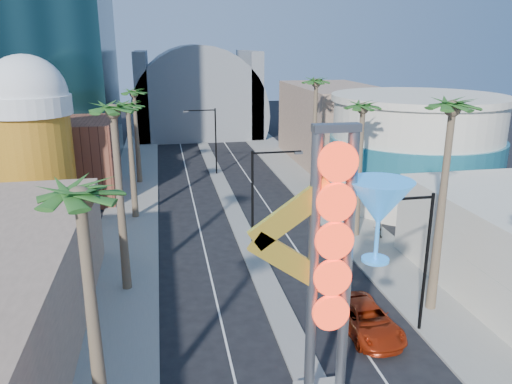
# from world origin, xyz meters

# --- Properties ---
(sidewalk_west) EXTENTS (5.00, 100.00, 0.15)m
(sidewalk_west) POSITION_xyz_m (-9.50, 35.00, 0.07)
(sidewalk_west) COLOR gray
(sidewalk_west) RESTS_ON ground
(sidewalk_east) EXTENTS (5.00, 100.00, 0.15)m
(sidewalk_east) POSITION_xyz_m (9.50, 35.00, 0.07)
(sidewalk_east) COLOR gray
(sidewalk_east) RESTS_ON ground
(median) EXTENTS (1.60, 84.00, 0.15)m
(median) POSITION_xyz_m (0.00, 38.00, 0.07)
(median) COLOR gray
(median) RESTS_ON ground
(brick_filler_west) EXTENTS (10.00, 10.00, 8.00)m
(brick_filler_west) POSITION_xyz_m (-16.00, 38.00, 4.00)
(brick_filler_west) COLOR brown
(brick_filler_west) RESTS_ON ground
(filler_east) EXTENTS (10.00, 20.00, 10.00)m
(filler_east) POSITION_xyz_m (16.00, 48.00, 5.00)
(filler_east) COLOR #92745E
(filler_east) RESTS_ON ground
(beer_mug) EXTENTS (7.00, 7.00, 14.50)m
(beer_mug) POSITION_xyz_m (-17.00, 30.00, 7.84)
(beer_mug) COLOR #B57218
(beer_mug) RESTS_ON ground
(turquoise_building) EXTENTS (16.60, 16.60, 10.60)m
(turquoise_building) POSITION_xyz_m (18.00, 30.00, 5.25)
(turquoise_building) COLOR beige
(turquoise_building) RESTS_ON ground
(canopy) EXTENTS (22.00, 16.00, 22.00)m
(canopy) POSITION_xyz_m (0.00, 72.00, 4.31)
(canopy) COLOR slate
(canopy) RESTS_ON ground
(neon_sign) EXTENTS (6.53, 2.60, 12.55)m
(neon_sign) POSITION_xyz_m (0.82, 2.96, 7.31)
(neon_sign) COLOR gray
(neon_sign) RESTS_ON ground
(streetlight_0) EXTENTS (3.79, 0.25, 8.00)m
(streetlight_0) POSITION_xyz_m (0.55, 20.00, 4.88)
(streetlight_0) COLOR black
(streetlight_0) RESTS_ON ground
(streetlight_1) EXTENTS (3.79, 0.25, 8.00)m
(streetlight_1) POSITION_xyz_m (-0.55, 44.00, 4.88)
(streetlight_1) COLOR black
(streetlight_1) RESTS_ON ground
(streetlight_2) EXTENTS (3.45, 0.25, 8.00)m
(streetlight_2) POSITION_xyz_m (6.72, 8.00, 4.83)
(streetlight_2) COLOR black
(streetlight_2) RESTS_ON ground
(palm_0) EXTENTS (2.40, 2.40, 11.70)m
(palm_0) POSITION_xyz_m (-9.00, 2.00, 9.93)
(palm_0) COLOR brown
(palm_0) RESTS_ON ground
(palm_1) EXTENTS (2.40, 2.40, 12.70)m
(palm_1) POSITION_xyz_m (-9.00, 16.00, 10.82)
(palm_1) COLOR brown
(palm_1) RESTS_ON ground
(palm_2) EXTENTS (2.40, 2.40, 11.20)m
(palm_2) POSITION_xyz_m (-9.00, 30.00, 9.48)
(palm_2) COLOR brown
(palm_2) RESTS_ON ground
(palm_3) EXTENTS (2.40, 2.40, 11.20)m
(palm_3) POSITION_xyz_m (-9.00, 42.00, 9.48)
(palm_3) COLOR brown
(palm_3) RESTS_ON ground
(palm_5) EXTENTS (2.40, 2.40, 13.20)m
(palm_5) POSITION_xyz_m (9.00, 10.00, 11.27)
(palm_5) COLOR brown
(palm_5) RESTS_ON ground
(palm_6) EXTENTS (2.40, 2.40, 11.70)m
(palm_6) POSITION_xyz_m (9.00, 22.00, 9.93)
(palm_6) COLOR brown
(palm_6) RESTS_ON ground
(palm_7) EXTENTS (2.40, 2.40, 12.70)m
(palm_7) POSITION_xyz_m (9.00, 34.00, 10.82)
(palm_7) COLOR brown
(palm_7) RESTS_ON ground
(red_pickup) EXTENTS (2.91, 5.74, 1.55)m
(red_pickup) POSITION_xyz_m (4.23, 8.43, 0.78)
(red_pickup) COLOR #A1270C
(red_pickup) RESTS_ON ground
(pedestrian_b) EXTENTS (0.94, 0.85, 1.58)m
(pedestrian_b) POSITION_xyz_m (10.55, 21.08, 0.94)
(pedestrian_b) COLOR gray
(pedestrian_b) RESTS_ON sidewalk_east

